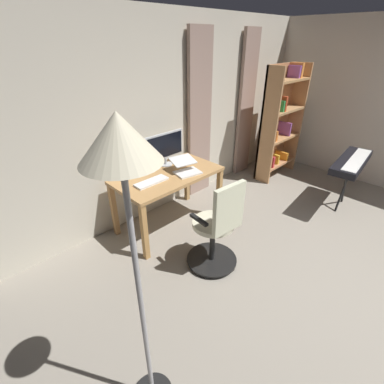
{
  "coord_description": "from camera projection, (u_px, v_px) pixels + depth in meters",
  "views": [
    {
      "loc": [
        2.53,
        -0.19,
        2.22
      ],
      "look_at": [
        0.75,
        -2.0,
        0.8
      ],
      "focal_mm": 25.84,
      "sensor_mm": 36.0,
      "label": 1
    }
  ],
  "objects": [
    {
      "name": "back_room_partition",
      "position": [
        175.0,
        116.0,
        3.82
      ],
      "size": [
        5.45,
        0.1,
        2.55
      ],
      "primitive_type": "cube",
      "color": "beige",
      "rests_on": "ground"
    },
    {
      "name": "curtain_left_panel",
      "position": [
        246.0,
        107.0,
        4.73
      ],
      "size": [
        0.38,
        0.06,
        2.37
      ],
      "primitive_type": "cube",
      "color": "gray",
      "rests_on": "ground"
    },
    {
      "name": "curtain_right_panel",
      "position": [
        200.0,
        119.0,
        4.03
      ],
      "size": [
        0.43,
        0.06,
        2.37
      ],
      "primitive_type": "cube",
      "color": "gray",
      "rests_on": "ground"
    },
    {
      "name": "desk",
      "position": [
        168.0,
        181.0,
        3.45
      ],
      "size": [
        1.33,
        0.72,
        0.75
      ],
      "color": "tan",
      "rests_on": "ground"
    },
    {
      "name": "office_chair",
      "position": [
        218.0,
        230.0,
        2.85
      ],
      "size": [
        0.56,
        0.56,
        1.06
      ],
      "rotation": [
        0.0,
        0.0,
        3.05
      ],
      "color": "black",
      "rests_on": "ground"
    },
    {
      "name": "computer_monitor",
      "position": [
        165.0,
        147.0,
        3.53
      ],
      "size": [
        0.6,
        0.18,
        0.42
      ],
      "color": "#B7BCC1",
      "rests_on": "desk"
    },
    {
      "name": "computer_keyboard",
      "position": [
        151.0,
        182.0,
        3.19
      ],
      "size": [
        0.41,
        0.14,
        0.02
      ],
      "primitive_type": "cube",
      "color": "white",
      "rests_on": "desk"
    },
    {
      "name": "laptop",
      "position": [
        186.0,
        168.0,
        3.42
      ],
      "size": [
        0.36,
        0.4,
        0.16
      ],
      "rotation": [
        0.0,
        0.0,
        -0.21
      ],
      "color": "white",
      "rests_on": "desk"
    },
    {
      "name": "computer_mouse",
      "position": [
        122.0,
        178.0,
        3.26
      ],
      "size": [
        0.06,
        0.1,
        0.04
      ],
      "primitive_type": "ellipsoid",
      "color": "#B7BCC1",
      "rests_on": "desk"
    },
    {
      "name": "bookshelf",
      "position": [
        279.0,
        123.0,
        4.73
      ],
      "size": [
        0.91,
        0.3,
        1.88
      ],
      "color": "tan",
      "rests_on": "ground"
    },
    {
      "name": "piano_keyboard",
      "position": [
        352.0,
        163.0,
        3.82
      ],
      "size": [
        1.12,
        0.44,
        0.78
      ],
      "rotation": [
        0.0,
        0.0,
        0.11
      ],
      "color": "black",
      "rests_on": "ground"
    },
    {
      "name": "floor_lamp",
      "position": [
        125.0,
        184.0,
        1.14
      ],
      "size": [
        0.33,
        0.33,
        1.99
      ],
      "color": "black",
      "rests_on": "ground"
    }
  ]
}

